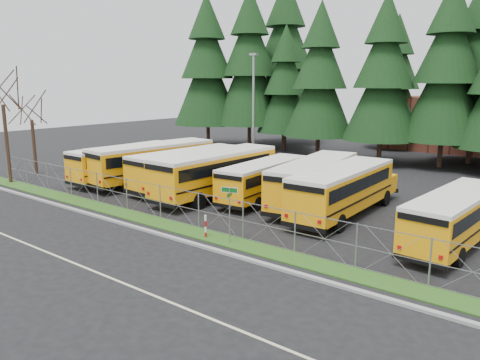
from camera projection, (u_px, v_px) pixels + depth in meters
name	position (u px, v px, depth m)	size (l,w,h in m)	color
ground	(225.00, 227.00, 25.38)	(120.00, 120.00, 0.00)	black
curb	(185.00, 241.00, 22.98)	(50.00, 0.25, 0.12)	gray
grass_verge	(204.00, 235.00, 24.06)	(50.00, 1.40, 0.06)	#214B15
road_lane_line	(101.00, 274.00, 19.21)	(50.00, 0.12, 0.01)	beige
chainlink_fence	(213.00, 214.00, 24.40)	(44.00, 0.10, 2.00)	gray
bus_0	(128.00, 163.00, 37.28)	(2.50, 10.59, 2.78)	#F49F07
bus_1	(157.00, 163.00, 36.26)	(2.80, 11.85, 3.11)	#F49F07
bus_2	(191.00, 169.00, 34.45)	(2.58, 10.95, 2.87)	#F49F07
bus_3	(220.00, 174.00, 32.07)	(2.81, 11.91, 3.12)	#F49F07
bus_4	(266.00, 180.00, 31.29)	(2.31, 9.80, 2.57)	#F49F07
bus_5	(317.00, 183.00, 29.66)	(2.65, 11.22, 2.94)	#F49F07
bus_6	(345.00, 191.00, 27.44)	(2.62, 11.10, 2.91)	#F49F07
bus_east	(458.00, 219.00, 22.40)	(2.36, 9.99, 2.62)	#F49F07
street_sign	(230.00, 203.00, 22.46)	(0.81, 0.53, 2.81)	gray
striped_bollard	(206.00, 227.00, 23.54)	(0.11, 0.11, 1.20)	#B20C0C
light_standard	(253.00, 108.00, 40.64)	(0.70, 0.35, 10.14)	gray
conifer_0	(207.00, 71.00, 56.21)	(8.17, 8.17, 18.08)	black
conifer_1	(250.00, 68.00, 55.18)	(8.43, 8.43, 18.65)	black
conifer_2	(285.00, 88.00, 53.04)	(6.38, 6.38, 14.10)	black
conifer_3	(320.00, 81.00, 47.18)	(7.10, 7.10, 15.69)	black
conifer_4	(384.00, 80.00, 43.52)	(7.20, 7.20, 15.92)	black
conifer_5	(447.00, 74.00, 41.72)	(7.63, 7.63, 16.87)	black
conifer_10	(285.00, 62.00, 58.30)	(9.26, 9.26, 20.49)	black
conifer_11	(395.00, 83.00, 54.04)	(6.95, 6.95, 15.38)	black
conifer_12	(477.00, 71.00, 43.54)	(7.93, 7.93, 17.53)	black
bare_tree_0	(5.00, 127.00, 35.79)	(6.07, 6.07, 8.67)	black
bare_tree_1	(33.00, 135.00, 39.63)	(4.62, 4.62, 6.60)	black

